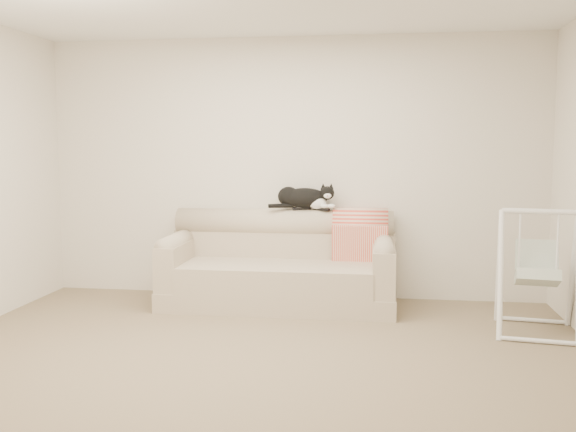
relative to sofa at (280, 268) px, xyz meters
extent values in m
plane|color=#6F5F49|center=(0.07, -1.62, -0.35)|extent=(5.00, 5.00, 0.00)
cube|color=beige|center=(0.07, 0.38, 0.95)|extent=(5.00, 0.04, 2.60)
cube|color=beige|center=(0.07, -3.62, 0.95)|extent=(5.00, 0.04, 2.60)
cube|color=tan|center=(0.00, -0.09, -0.26)|extent=(2.20, 0.90, 0.18)
cube|color=tan|center=(0.00, -0.20, -0.05)|extent=(1.80, 0.68, 0.24)
cube|color=tan|center=(0.00, 0.25, 0.08)|extent=(2.20, 0.22, 0.50)
cylinder|color=tan|center=(0.00, 0.25, 0.41)|extent=(2.16, 0.28, 0.28)
cube|color=tan|center=(-0.99, -0.09, 0.04)|extent=(0.20, 0.88, 0.42)
cylinder|color=tan|center=(-0.99, -0.09, 0.25)|extent=(0.18, 0.84, 0.18)
cube|color=tan|center=(0.99, -0.09, 0.04)|extent=(0.20, 0.88, 0.42)
cylinder|color=tan|center=(0.99, -0.09, 0.25)|extent=(0.18, 0.84, 0.18)
cube|color=black|center=(0.18, 0.25, 0.56)|extent=(0.19, 0.11, 0.02)
cube|color=gray|center=(0.18, 0.25, 0.57)|extent=(0.11, 0.07, 0.01)
cube|color=black|center=(0.38, 0.22, 0.56)|extent=(0.17, 0.12, 0.02)
ellipsoid|color=black|center=(0.21, 0.25, 0.66)|extent=(0.47, 0.24, 0.19)
ellipsoid|color=black|center=(0.05, 0.26, 0.68)|extent=(0.23, 0.21, 0.19)
ellipsoid|color=white|center=(0.34, 0.23, 0.62)|extent=(0.18, 0.13, 0.13)
ellipsoid|color=black|center=(0.43, 0.22, 0.72)|extent=(0.15, 0.16, 0.13)
ellipsoid|color=white|center=(0.44, 0.16, 0.70)|extent=(0.08, 0.07, 0.05)
sphere|color=#BF7272|center=(0.44, 0.14, 0.70)|extent=(0.02, 0.02, 0.02)
cone|color=black|center=(0.39, 0.23, 0.78)|extent=(0.07, 0.08, 0.07)
cone|color=black|center=(0.47, 0.23, 0.78)|extent=(0.07, 0.08, 0.07)
sphere|color=olive|center=(0.41, 0.17, 0.73)|extent=(0.02, 0.02, 0.02)
sphere|color=olive|center=(0.46, 0.17, 0.73)|extent=(0.02, 0.02, 0.02)
ellipsoid|color=white|center=(0.41, 0.18, 0.59)|extent=(0.09, 0.11, 0.04)
ellipsoid|color=white|center=(0.47, 0.19, 0.59)|extent=(0.09, 0.11, 0.04)
cylinder|color=black|center=(-0.02, 0.17, 0.59)|extent=(0.25, 0.14, 0.04)
cylinder|color=red|center=(0.76, 0.25, 0.41)|extent=(0.53, 0.33, 0.33)
cube|color=red|center=(0.76, 0.08, 0.21)|extent=(0.53, 0.09, 0.42)
cylinder|color=white|center=(1.91, -0.77, 0.15)|extent=(0.09, 0.36, 1.01)
cylinder|color=white|center=(1.95, -0.47, 0.15)|extent=(0.09, 0.36, 1.01)
cylinder|color=white|center=(2.53, -0.55, 0.15)|extent=(0.09, 0.36, 1.01)
cylinder|color=white|center=(2.22, -0.66, 0.65)|extent=(0.58, 0.13, 0.04)
cylinder|color=white|center=(2.17, -0.97, -0.33)|extent=(0.58, 0.12, 0.04)
cylinder|color=white|center=(2.26, -0.35, -0.33)|extent=(0.58, 0.12, 0.04)
cube|color=white|center=(2.21, -0.70, 0.12)|extent=(0.37, 0.35, 0.19)
cube|color=white|center=(2.23, -0.56, 0.27)|extent=(0.35, 0.20, 0.27)
cylinder|color=white|center=(2.07, -0.64, 0.41)|extent=(0.02, 0.02, 0.48)
cylinder|color=white|center=(2.36, -0.68, 0.41)|extent=(0.02, 0.02, 0.48)
camera|label=1|loc=(0.93, -6.02, 1.17)|focal=40.00mm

